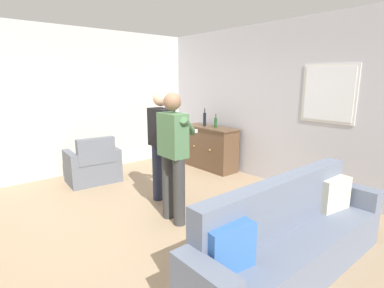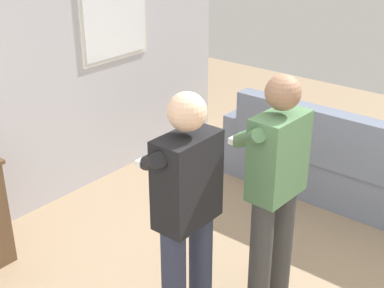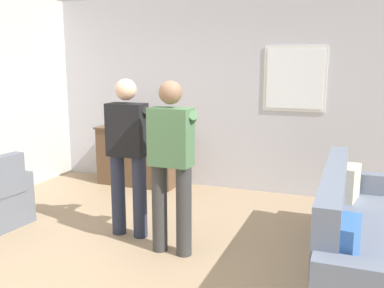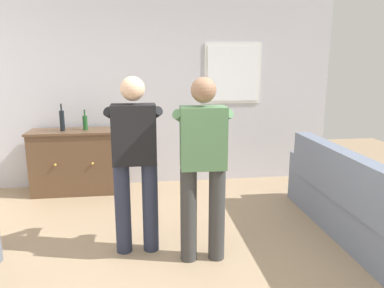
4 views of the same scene
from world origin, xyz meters
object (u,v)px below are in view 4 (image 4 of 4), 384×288
at_px(couch, 357,207).
at_px(bottle_liquor_amber, 85,122).
at_px(sideboard_cabinet, 77,161).
at_px(bottle_wine_green, 62,120).
at_px(person_standing_right, 203,162).
at_px(person_standing_left, 135,157).

bearing_deg(couch, bottle_liquor_amber, 147.66).
relative_size(sideboard_cabinet, bottle_wine_green, 3.38).
height_order(couch, bottle_wine_green, bottle_wine_green).
bearing_deg(couch, person_standing_right, -174.02).
distance_m(bottle_liquor_amber, person_standing_left, 1.92).
distance_m(bottle_wine_green, bottle_liquor_amber, 0.30).
bearing_deg(person_standing_left, sideboard_cabinet, 115.36).
height_order(person_standing_left, person_standing_right, same).
distance_m(sideboard_cabinet, bottle_liquor_amber, 0.56).
height_order(bottle_wine_green, person_standing_right, person_standing_right).
xyz_separation_m(bottle_wine_green, person_standing_left, (0.99, -1.75, -0.09)).
xyz_separation_m(couch, bottle_liquor_amber, (-2.93, 1.85, 0.64)).
bearing_deg(sideboard_cabinet, person_standing_left, -64.64).
bearing_deg(sideboard_cabinet, bottle_wine_green, -171.62).
xyz_separation_m(sideboard_cabinet, bottle_wine_green, (-0.15, -0.02, 0.58)).
xyz_separation_m(couch, person_standing_left, (-2.23, 0.07, 0.59)).
xyz_separation_m(person_standing_left, person_standing_right, (0.60, -0.24, 0.00)).
xyz_separation_m(bottle_wine_green, person_standing_right, (1.60, -1.99, -0.09)).
bearing_deg(sideboard_cabinet, bottle_liquor_amber, 5.68).
height_order(bottle_wine_green, bottle_liquor_amber, bottle_wine_green).
height_order(couch, person_standing_right, person_standing_right).
bearing_deg(couch, sideboard_cabinet, 149.04).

